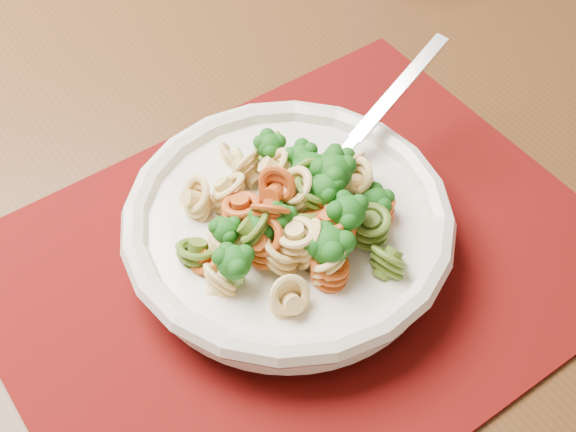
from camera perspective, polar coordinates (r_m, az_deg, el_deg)
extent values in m
cube|color=#4C2A15|center=(0.70, -2.77, 4.25)|extent=(1.44, 1.18, 0.04)
cube|color=#4C2A15|center=(1.40, 9.53, 12.08)|extent=(0.09, 0.09, 0.66)
cube|color=#57030B|center=(0.60, 0.92, -3.48)|extent=(0.53, 0.47, 0.00)
cylinder|color=silver|center=(0.60, 0.00, -2.12)|extent=(0.10, 0.10, 0.01)
cylinder|color=silver|center=(0.59, 0.00, -1.06)|extent=(0.22, 0.22, 0.03)
torus|color=silver|center=(0.58, 0.00, -0.20)|extent=(0.24, 0.24, 0.02)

